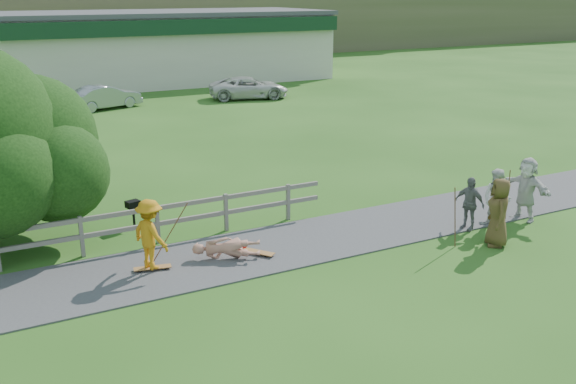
{
  "coord_description": "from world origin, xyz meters",
  "views": [
    {
      "loc": [
        -6.47,
        -12.74,
        6.61
      ],
      "look_at": [
        1.31,
        2.0,
        1.33
      ],
      "focal_mm": 40.0,
      "sensor_mm": 36.0,
      "label": 1
    }
  ],
  "objects_px": {
    "spectator_b": "(469,204)",
    "spectator_a": "(497,199)",
    "skater_rider": "(150,238)",
    "car_silver": "(105,97)",
    "skater_fallen": "(226,248)",
    "bbq": "(134,214)",
    "car_white": "(249,88)",
    "spectator_d": "(526,189)",
    "spectator_c": "(499,212)"
  },
  "relations": [
    {
      "from": "bbq",
      "to": "spectator_b",
      "type": "bearing_deg",
      "value": -43.72
    },
    {
      "from": "spectator_b",
      "to": "car_silver",
      "type": "bearing_deg",
      "value": 172.35
    },
    {
      "from": "spectator_d",
      "to": "car_silver",
      "type": "height_order",
      "value": "spectator_d"
    },
    {
      "from": "spectator_b",
      "to": "car_white",
      "type": "height_order",
      "value": "spectator_b"
    },
    {
      "from": "spectator_c",
      "to": "car_white",
      "type": "xyz_separation_m",
      "value": [
        4.23,
        25.36,
        -0.25
      ]
    },
    {
      "from": "skater_fallen",
      "to": "bbq",
      "type": "relative_size",
      "value": 2.11
    },
    {
      "from": "spectator_b",
      "to": "spectator_d",
      "type": "relative_size",
      "value": 0.81
    },
    {
      "from": "skater_fallen",
      "to": "spectator_b",
      "type": "relative_size",
      "value": 1.09
    },
    {
      "from": "spectator_d",
      "to": "car_silver",
      "type": "xyz_separation_m",
      "value": [
        -6.82,
        24.85,
        -0.28
      ]
    },
    {
      "from": "spectator_a",
      "to": "spectator_d",
      "type": "height_order",
      "value": "spectator_d"
    },
    {
      "from": "bbq",
      "to": "car_silver",
      "type": "bearing_deg",
      "value": 64.63
    },
    {
      "from": "spectator_b",
      "to": "spectator_a",
      "type": "bearing_deg",
      "value": 47.85
    },
    {
      "from": "spectator_b",
      "to": "car_white",
      "type": "distance_m",
      "value": 24.43
    },
    {
      "from": "spectator_a",
      "to": "car_white",
      "type": "relative_size",
      "value": 0.36
    },
    {
      "from": "skater_fallen",
      "to": "car_white",
      "type": "xyz_separation_m",
      "value": [
        11.05,
        22.88,
        0.38
      ]
    },
    {
      "from": "spectator_a",
      "to": "spectator_c",
      "type": "xyz_separation_m",
      "value": [
        -0.91,
        -0.95,
        0.05
      ]
    },
    {
      "from": "spectator_b",
      "to": "spectator_c",
      "type": "height_order",
      "value": "spectator_c"
    },
    {
      "from": "spectator_a",
      "to": "bbq",
      "type": "relative_size",
      "value": 2.18
    },
    {
      "from": "bbq",
      "to": "car_white",
      "type": "bearing_deg",
      "value": 42.24
    },
    {
      "from": "spectator_a",
      "to": "spectator_d",
      "type": "relative_size",
      "value": 0.92
    },
    {
      "from": "skater_rider",
      "to": "spectator_d",
      "type": "bearing_deg",
      "value": -120.94
    },
    {
      "from": "skater_fallen",
      "to": "spectator_a",
      "type": "relative_size",
      "value": 0.97
    },
    {
      "from": "spectator_b",
      "to": "spectator_c",
      "type": "distance_m",
      "value": 1.29
    },
    {
      "from": "spectator_c",
      "to": "spectator_b",
      "type": "bearing_deg",
      "value": -155.62
    },
    {
      "from": "car_silver",
      "to": "bbq",
      "type": "bearing_deg",
      "value": 152.21
    },
    {
      "from": "spectator_c",
      "to": "car_white",
      "type": "relative_size",
      "value": 0.38
    },
    {
      "from": "skater_rider",
      "to": "car_silver",
      "type": "bearing_deg",
      "value": -32.66
    },
    {
      "from": "spectator_a",
      "to": "spectator_d",
      "type": "xyz_separation_m",
      "value": [
        1.3,
        0.15,
        0.08
      ]
    },
    {
      "from": "spectator_a",
      "to": "car_silver",
      "type": "distance_m",
      "value": 25.6
    },
    {
      "from": "skater_fallen",
      "to": "spectator_d",
      "type": "height_order",
      "value": "spectator_d"
    },
    {
      "from": "skater_rider",
      "to": "car_white",
      "type": "bearing_deg",
      "value": -52.39
    },
    {
      "from": "skater_fallen",
      "to": "bbq",
      "type": "bearing_deg",
      "value": 49.64
    },
    {
      "from": "spectator_b",
      "to": "spectator_c",
      "type": "bearing_deg",
      "value": -26.2
    },
    {
      "from": "car_white",
      "to": "spectator_c",
      "type": "bearing_deg",
      "value": -175.16
    },
    {
      "from": "spectator_b",
      "to": "skater_rider",
      "type": "bearing_deg",
      "value": -117.62
    },
    {
      "from": "spectator_c",
      "to": "spectator_d",
      "type": "bearing_deg",
      "value": 148.39
    },
    {
      "from": "skater_rider",
      "to": "spectator_a",
      "type": "bearing_deg",
      "value": -122.88
    },
    {
      "from": "skater_fallen",
      "to": "spectator_b",
      "type": "height_order",
      "value": "spectator_b"
    },
    {
      "from": "skater_fallen",
      "to": "car_silver",
      "type": "xyz_separation_m",
      "value": [
        2.21,
        23.47,
        0.37
      ]
    },
    {
      "from": "spectator_c",
      "to": "spectator_d",
      "type": "height_order",
      "value": "spectator_d"
    },
    {
      "from": "bbq",
      "to": "spectator_c",
      "type": "bearing_deg",
      "value": -50.48
    },
    {
      "from": "spectator_a",
      "to": "car_white",
      "type": "bearing_deg",
      "value": 153.71
    },
    {
      "from": "car_white",
      "to": "skater_rider",
      "type": "bearing_deg",
      "value": 164.63
    },
    {
      "from": "bbq",
      "to": "skater_fallen",
      "type": "bearing_deg",
      "value": -81.89
    },
    {
      "from": "skater_fallen",
      "to": "spectator_b",
      "type": "distance_m",
      "value": 7.11
    },
    {
      "from": "skater_rider",
      "to": "spectator_c",
      "type": "xyz_separation_m",
      "value": [
        8.7,
        -2.68,
        0.06
      ]
    },
    {
      "from": "spectator_d",
      "to": "car_white",
      "type": "height_order",
      "value": "spectator_d"
    },
    {
      "from": "spectator_b",
      "to": "spectator_d",
      "type": "distance_m",
      "value": 2.05
    },
    {
      "from": "spectator_d",
      "to": "car_silver",
      "type": "bearing_deg",
      "value": -173.08
    },
    {
      "from": "skater_rider",
      "to": "skater_fallen",
      "type": "distance_m",
      "value": 1.97
    }
  ]
}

